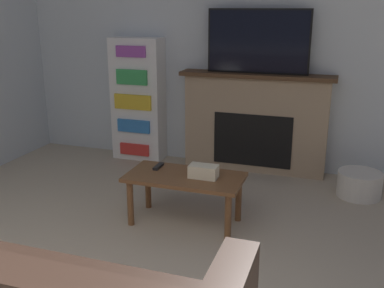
% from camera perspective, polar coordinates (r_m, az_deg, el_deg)
% --- Properties ---
extents(wall_back, '(5.73, 0.06, 2.70)m').
position_cam_1_polar(wall_back, '(4.77, 5.47, 13.20)').
color(wall_back, silver).
rests_on(wall_back, ground_plane).
extents(fireplace, '(1.56, 0.28, 1.02)m').
position_cam_1_polar(fireplace, '(4.70, 8.00, 2.76)').
color(fireplace, tan).
rests_on(fireplace, ground_plane).
extents(tv, '(1.01, 0.03, 0.63)m').
position_cam_1_polar(tv, '(4.55, 8.38, 12.76)').
color(tv, black).
rests_on(tv, fireplace).
extents(coffee_table, '(0.91, 0.46, 0.41)m').
position_cam_1_polar(coffee_table, '(3.53, -0.92, -4.93)').
color(coffee_table, brown).
rests_on(coffee_table, ground_plane).
extents(tissue_box, '(0.22, 0.12, 0.10)m').
position_cam_1_polar(tissue_box, '(3.45, 1.47, -3.50)').
color(tissue_box, beige).
rests_on(tissue_box, coffee_table).
extents(remote_control, '(0.04, 0.15, 0.02)m').
position_cam_1_polar(remote_control, '(3.68, -4.29, -2.85)').
color(remote_control, black).
rests_on(remote_control, coffee_table).
extents(bookshelf, '(0.57, 0.29, 1.35)m').
position_cam_1_polar(bookshelf, '(5.05, -6.86, 5.61)').
color(bookshelf, white).
rests_on(bookshelf, ground_plane).
extents(storage_basket, '(0.39, 0.39, 0.23)m').
position_cam_1_polar(storage_basket, '(4.38, 20.49, -4.80)').
color(storage_basket, silver).
rests_on(storage_basket, ground_plane).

